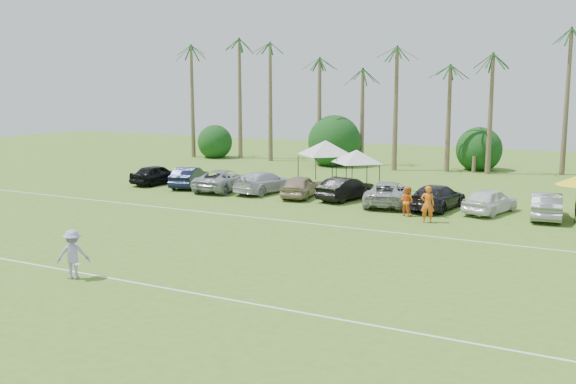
% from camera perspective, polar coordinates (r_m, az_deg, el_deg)
% --- Properties ---
extents(ground, '(120.00, 120.00, 0.00)m').
position_cam_1_polar(ground, '(23.47, -19.38, -8.43)').
color(ground, '#497021').
rests_on(ground, ground).
extents(field_lines, '(80.00, 12.10, 0.01)m').
position_cam_1_polar(field_lines, '(29.27, -7.89, -4.47)').
color(field_lines, white).
rests_on(field_lines, ground).
extents(palm_tree_0, '(2.40, 2.40, 8.90)m').
position_cam_1_polar(palm_tree_0, '(65.63, -8.57, 9.72)').
color(palm_tree_0, brown).
rests_on(palm_tree_0, ground).
extents(palm_tree_1, '(2.40, 2.40, 9.90)m').
position_cam_1_polar(palm_tree_1, '(62.84, -4.84, 10.61)').
color(palm_tree_1, brown).
rests_on(palm_tree_1, ground).
extents(palm_tree_2, '(2.40, 2.40, 10.90)m').
position_cam_1_polar(palm_tree_2, '(60.34, -0.75, 11.51)').
color(palm_tree_2, brown).
rests_on(palm_tree_2, ground).
extents(palm_tree_3, '(2.40, 2.40, 11.90)m').
position_cam_1_polar(palm_tree_3, '(58.59, 2.78, 12.40)').
color(palm_tree_3, brown).
rests_on(palm_tree_3, ground).
extents(palm_tree_4, '(2.40, 2.40, 8.90)m').
position_cam_1_polar(palm_tree_4, '(56.95, 6.47, 9.84)').
color(palm_tree_4, brown).
rests_on(palm_tree_4, ground).
extents(palm_tree_5, '(2.40, 2.40, 9.90)m').
position_cam_1_polar(palm_tree_5, '(55.65, 10.39, 10.65)').
color(palm_tree_5, brown).
rests_on(palm_tree_5, ground).
extents(palm_tree_6, '(2.40, 2.40, 10.90)m').
position_cam_1_polar(palm_tree_6, '(54.62, 14.51, 11.44)').
color(palm_tree_6, brown).
rests_on(palm_tree_6, ground).
extents(palm_tree_7, '(2.40, 2.40, 11.90)m').
position_cam_1_polar(palm_tree_7, '(53.88, 18.78, 12.19)').
color(palm_tree_7, brown).
rests_on(palm_tree_7, ground).
extents(palm_tree_8, '(2.40, 2.40, 8.90)m').
position_cam_1_polar(palm_tree_8, '(53.23, 24.02, 9.13)').
color(palm_tree_8, brown).
rests_on(palm_tree_8, ground).
extents(bush_tree_0, '(4.00, 4.00, 4.00)m').
position_cam_1_polar(bush_tree_0, '(64.95, -5.78, 4.77)').
color(bush_tree_0, brown).
rests_on(bush_tree_0, ground).
extents(bush_tree_1, '(4.00, 4.00, 4.00)m').
position_cam_1_polar(bush_tree_1, '(58.85, 4.90, 4.30)').
color(bush_tree_1, brown).
rests_on(bush_tree_1, ground).
extents(bush_tree_2, '(4.00, 4.00, 4.00)m').
position_cam_1_polar(bush_tree_2, '(55.37, 16.45, 3.64)').
color(bush_tree_2, brown).
rests_on(bush_tree_2, ground).
extents(sideline_player_a, '(0.80, 0.63, 1.93)m').
position_cam_1_polar(sideline_player_a, '(33.79, 12.30, -1.07)').
color(sideline_player_a, orange).
rests_on(sideline_player_a, ground).
extents(sideline_player_b, '(0.96, 0.87, 1.61)m').
position_cam_1_polar(sideline_player_b, '(35.34, 10.53, -0.82)').
color(sideline_player_b, orange).
rests_on(sideline_player_b, ground).
extents(canopy_tent_left, '(4.53, 4.53, 3.67)m').
position_cam_1_polar(canopy_tent_left, '(46.07, 3.38, 4.60)').
color(canopy_tent_left, black).
rests_on(canopy_tent_left, ground).
extents(canopy_tent_right, '(3.87, 3.87, 3.14)m').
position_cam_1_polar(canopy_tent_right, '(44.02, 6.12, 3.75)').
color(canopy_tent_right, black).
rests_on(canopy_tent_right, ground).
extents(frisbee_player, '(1.34, 1.25, 1.82)m').
position_cam_1_polar(frisbee_player, '(24.79, -18.58, -5.26)').
color(frisbee_player, '#A495D4').
rests_on(frisbee_player, ground).
extents(parked_car_0, '(2.14, 4.33, 1.42)m').
position_cam_1_polar(parked_car_0, '(47.03, -11.59, 1.54)').
color(parked_car_0, black).
rests_on(parked_car_0, ground).
extents(parked_car_1, '(2.64, 4.56, 1.42)m').
position_cam_1_polar(parked_car_1, '(45.24, -8.76, 1.32)').
color(parked_car_1, black).
rests_on(parked_car_1, ground).
extents(parked_car_2, '(2.75, 5.28, 1.42)m').
position_cam_1_polar(parked_car_2, '(43.47, -5.78, 1.06)').
color(parked_car_2, '#999DA3').
rests_on(parked_car_2, ground).
extents(parked_car_3, '(2.74, 5.15, 1.42)m').
position_cam_1_polar(parked_car_3, '(42.37, -2.13, 0.88)').
color(parked_car_3, silver).
rests_on(parked_car_3, ground).
extents(parked_car_4, '(2.31, 4.38, 1.42)m').
position_cam_1_polar(parked_car_4, '(40.61, 1.11, 0.52)').
color(parked_car_4, tan).
rests_on(parked_car_4, ground).
extents(parked_car_5, '(2.44, 4.54, 1.42)m').
position_cam_1_polar(parked_car_5, '(39.84, 5.16, 0.31)').
color(parked_car_5, black).
rests_on(parked_car_5, ground).
extents(parked_car_6, '(3.28, 5.46, 1.42)m').
position_cam_1_polar(parked_car_6, '(38.41, 8.90, -0.11)').
color(parked_car_6, '#A5A5A6').
rests_on(parked_car_6, ground).
extents(parked_car_7, '(2.60, 5.11, 1.42)m').
position_cam_1_polar(parked_car_7, '(37.64, 13.12, -0.44)').
color(parked_car_7, black).
rests_on(parked_car_7, ground).
extents(parked_car_8, '(2.76, 4.47, 1.42)m').
position_cam_1_polar(parked_car_8, '(37.20, 17.52, -0.74)').
color(parked_car_8, white).
rests_on(parked_car_8, ground).
extents(parked_car_9, '(1.99, 4.45, 1.42)m').
position_cam_1_polar(parked_car_9, '(36.73, 21.95, -1.12)').
color(parked_car_9, gray).
rests_on(parked_car_9, ground).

